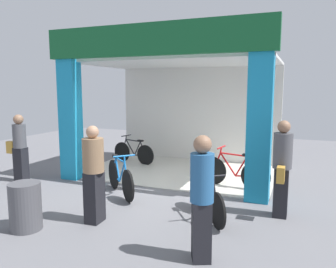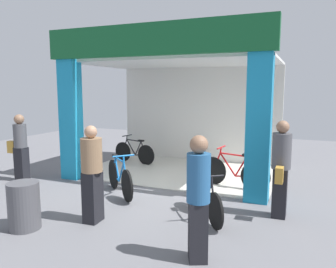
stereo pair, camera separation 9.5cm
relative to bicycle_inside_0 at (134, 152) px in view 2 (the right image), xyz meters
name	(u,v)px [view 2 (the right image)]	position (x,y,z in m)	size (l,w,h in m)	color
ground_plane	(154,188)	(1.65, -2.10, -0.34)	(18.07, 18.07, 0.00)	slate
shop_facade	(180,101)	(1.65, -0.45, 1.61)	(5.23, 3.59, 3.64)	beige
bicycle_inside_0	(134,152)	(0.00, 0.00, 0.00)	(1.50, 0.46, 0.84)	black
bicycle_inside_1	(234,172)	(3.31, -1.36, 0.04)	(1.68, 0.46, 0.93)	black
bicycle_parked_0	(205,199)	(3.22, -3.35, 0.00)	(0.97, 1.25, 0.85)	black
bicycle_parked_1	(120,178)	(1.15, -2.78, 0.03)	(1.27, 1.16, 0.92)	black
pedestrian_0	(281,168)	(4.42, -2.78, 0.55)	(0.33, 0.56, 1.73)	black
pedestrian_1	(92,173)	(1.49, -4.24, 0.53)	(0.37, 0.37, 1.67)	black
pedestrian_2	(198,197)	(3.54, -4.79, 0.54)	(0.41, 0.41, 1.69)	black
pedestrian_3	(20,147)	(-1.63, -2.80, 0.51)	(0.54, 0.31, 1.65)	black
trash_bin	(24,206)	(0.63, -4.92, 0.05)	(0.50, 0.50, 0.78)	#4C4C51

